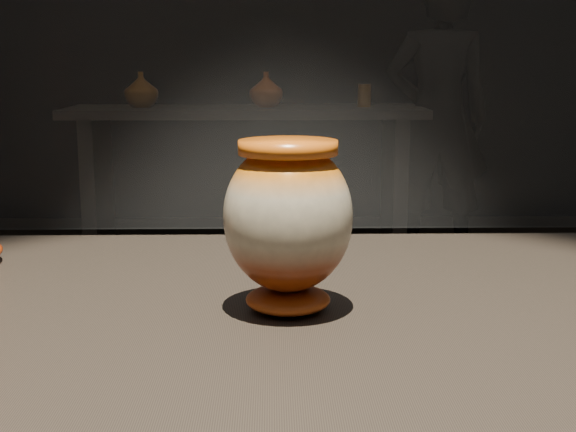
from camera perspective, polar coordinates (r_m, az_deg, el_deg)
The scene contains 6 objects.
main_vase at distance 0.88m, azimuth -0.00°, elevation -0.22°, with size 0.16×0.16×0.19m.
back_shelf at distance 4.57m, azimuth -3.01°, elevation 4.44°, with size 2.00×0.60×0.90m.
back_vase_left at distance 4.58m, azimuth -10.40°, elevation 8.83°, with size 0.19×0.19×0.20m, color #925315.
back_vase_mid at distance 4.53m, azimuth -1.57°, elevation 8.97°, with size 0.19×0.19×0.19m, color maroon.
back_vase_right at distance 4.59m, azimuth 5.45°, elevation 8.54°, with size 0.08×0.08×0.13m, color #925315.
visitor at distance 4.71m, azimuth 10.58°, elevation 6.81°, with size 0.60×0.40×1.66m, color black.
Camera 1 is at (-0.07, -0.86, 1.18)m, focal length 50.00 mm.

